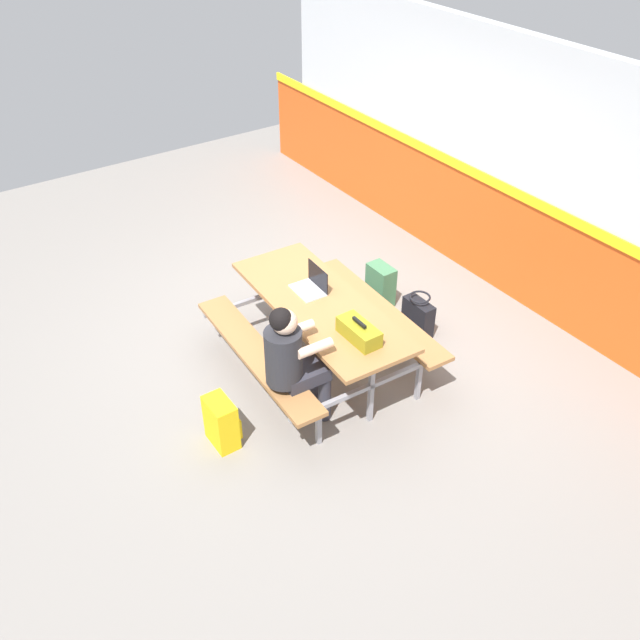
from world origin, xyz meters
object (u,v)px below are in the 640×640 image
toolbox_grey (359,332)px  tote_bag_bright (418,316)px  student_nearer (292,358)px  backpack_dark (381,285)px  laptop_silver (311,285)px  picnic_table_main (320,318)px  satchel_spare (222,423)px

toolbox_grey → tote_bag_bright: toolbox_grey is taller
student_nearer → toolbox_grey: bearing=76.1°
backpack_dark → laptop_silver: bearing=-73.8°
student_nearer → tote_bag_bright: size_ratio=2.81×
toolbox_grey → backpack_dark: bearing=134.1°
toolbox_grey → backpack_dark: size_ratio=0.91×
backpack_dark → picnic_table_main: bearing=-65.2°
laptop_silver → picnic_table_main: bearing=-13.0°
toolbox_grey → backpack_dark: toolbox_grey is taller
student_nearer → satchel_spare: 0.79m
laptop_silver → tote_bag_bright: 1.25m
backpack_dark → satchel_spare: 2.46m
backpack_dark → tote_bag_bright: bearing=-1.9°
backpack_dark → satchel_spare: bearing=-69.8°
backpack_dark → satchel_spare: (0.85, -2.31, 0.00)m
tote_bag_bright → satchel_spare: 2.30m
laptop_silver → tote_bag_bright: laptop_silver is taller
picnic_table_main → satchel_spare: bearing=-74.5°
picnic_table_main → backpack_dark: bearing=114.8°
student_nearer → backpack_dark: size_ratio=2.74×
backpack_dark → student_nearer: bearing=-60.1°
picnic_table_main → laptop_silver: size_ratio=6.07×
laptop_silver → satchel_spare: (0.53, -1.23, -0.57)m
picnic_table_main → student_nearer: bearing=-51.5°
tote_bag_bright → backpack_dark: bearing=178.1°
satchel_spare → tote_bag_bright: bearing=95.9°
laptop_silver → backpack_dark: size_ratio=0.75×
picnic_table_main → tote_bag_bright: (0.09, 1.10, -0.38)m
student_nearer → tote_bag_bright: bearing=102.4°
picnic_table_main → satchel_spare: (0.33, -1.18, -0.36)m
student_nearer → laptop_silver: size_ratio=3.65×
tote_bag_bright → picnic_table_main: bearing=-94.7°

